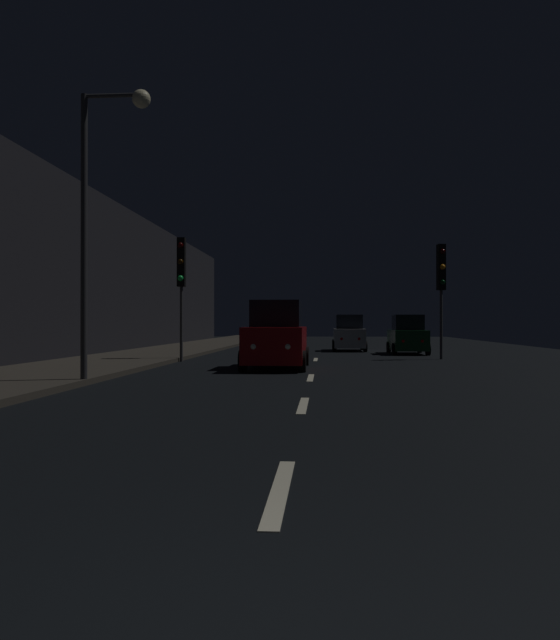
{
  "coord_description": "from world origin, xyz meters",
  "views": [
    {
      "loc": [
        0.4,
        -2.43,
        1.49
      ],
      "look_at": [
        -1.35,
        21.18,
        1.62
      ],
      "focal_mm": 34.42,
      "sensor_mm": 36.0,
      "label": 1
    }
  ],
  "objects_px": {
    "traffic_light_far_left": "(181,272)",
    "streetlamp_overhead": "(103,189)",
    "car_distant_taillights": "(349,334)",
    "car_parked_right_far": "(407,336)",
    "traffic_light_far_right": "(441,276)",
    "car_approaching_headlights": "(276,337)"
  },
  "relations": [
    {
      "from": "traffic_light_far_left",
      "to": "traffic_light_far_right",
      "type": "relative_size",
      "value": 1.01
    },
    {
      "from": "traffic_light_far_right",
      "to": "streetlamp_overhead",
      "type": "relative_size",
      "value": 0.67
    },
    {
      "from": "car_approaching_headlights",
      "to": "car_parked_right_far",
      "type": "height_order",
      "value": "car_approaching_headlights"
    },
    {
      "from": "traffic_light_far_left",
      "to": "car_approaching_headlights",
      "type": "xyz_separation_m",
      "value": [
        3.96,
        -3.21,
        -2.47
      ]
    },
    {
      "from": "traffic_light_far_right",
      "to": "car_approaching_headlights",
      "type": "height_order",
      "value": "traffic_light_far_right"
    },
    {
      "from": "streetlamp_overhead",
      "to": "traffic_light_far_right",
      "type": "bearing_deg",
      "value": 48.54
    },
    {
      "from": "traffic_light_far_right",
      "to": "car_approaching_headlights",
      "type": "distance_m",
      "value": 8.8
    },
    {
      "from": "traffic_light_far_left",
      "to": "car_distant_taillights",
      "type": "height_order",
      "value": "traffic_light_far_left"
    },
    {
      "from": "traffic_light_far_right",
      "to": "streetlamp_overhead",
      "type": "xyz_separation_m",
      "value": [
        -10.1,
        -11.43,
        1.25
      ]
    },
    {
      "from": "traffic_light_far_left",
      "to": "car_parked_right_far",
      "type": "bearing_deg",
      "value": 122.19
    },
    {
      "from": "traffic_light_far_left",
      "to": "streetlamp_overhead",
      "type": "height_order",
      "value": "streetlamp_overhead"
    },
    {
      "from": "traffic_light_far_left",
      "to": "car_approaching_headlights",
      "type": "bearing_deg",
      "value": 47.99
    },
    {
      "from": "car_approaching_headlights",
      "to": "car_distant_taillights",
      "type": "bearing_deg",
      "value": 167.62
    },
    {
      "from": "traffic_light_far_right",
      "to": "streetlamp_overhead",
      "type": "distance_m",
      "value": 15.3
    },
    {
      "from": "car_parked_right_far",
      "to": "car_approaching_headlights",
      "type": "bearing_deg",
      "value": 150.65
    },
    {
      "from": "traffic_light_far_right",
      "to": "car_parked_right_far",
      "type": "distance_m",
      "value": 5.17
    },
    {
      "from": "traffic_light_far_right",
      "to": "car_approaching_headlights",
      "type": "relative_size",
      "value": 1.07
    },
    {
      "from": "traffic_light_far_right",
      "to": "car_distant_taillights",
      "type": "bearing_deg",
      "value": -163.48
    },
    {
      "from": "streetlamp_overhead",
      "to": "car_approaching_headlights",
      "type": "distance_m",
      "value": 7.86
    },
    {
      "from": "streetlamp_overhead",
      "to": "car_parked_right_far",
      "type": "distance_m",
      "value": 18.75
    },
    {
      "from": "car_parked_right_far",
      "to": "traffic_light_far_right",
      "type": "bearing_deg",
      "value": -169.67
    },
    {
      "from": "traffic_light_far_right",
      "to": "car_distant_taillights",
      "type": "distance_m",
      "value": 8.75
    }
  ]
}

